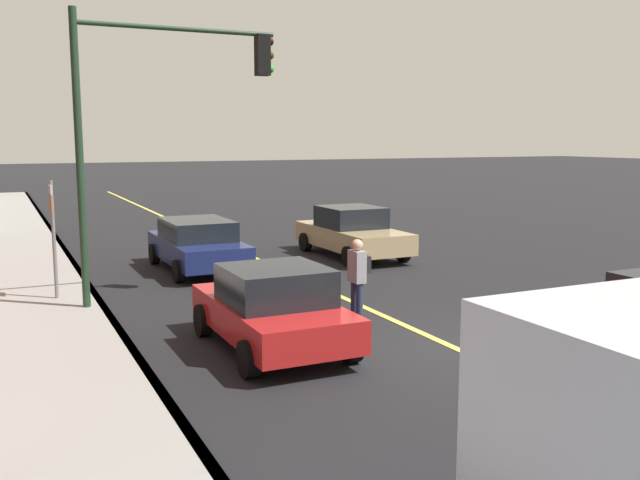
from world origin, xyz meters
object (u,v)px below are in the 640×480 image
Objects in this scene: car_tan at (352,232)px; pedestrian_with_backpack at (358,274)px; street_sign_post at (53,232)px; traffic_light_mast at (155,109)px; car_navy at (197,244)px; car_red at (273,308)px.

car_tan is 2.75× the size of pedestrian_with_backpack.
street_sign_post is (4.25, 5.30, 0.63)m from pedestrian_with_backpack.
car_navy is at bearing -26.11° from traffic_light_mast.
street_sign_post is at bearing 51.30° from pedestrian_with_backpack.
car_tan is at bearing -26.96° from pedestrian_with_backpack.
car_navy is 0.95× the size of car_tan.
traffic_light_mast is at bearing -118.25° from street_sign_post.
traffic_light_mast is at bearing 45.81° from pedestrian_with_backpack.
car_red is at bearing 174.25° from car_navy.
traffic_light_mast reaches higher than pedestrian_with_backpack.
traffic_light_mast is (-3.78, 1.85, 3.54)m from car_navy.
traffic_light_mast is at bearing 14.99° from car_red.
pedestrian_with_backpack reaches higher than car_tan.
car_red is 1.40× the size of street_sign_post.
traffic_light_mast is at bearing 153.89° from car_navy.
car_red is 0.62× the size of traffic_light_mast.
car_red is 2.27× the size of pedestrian_with_backpack.
street_sign_post is (-2.66, 3.94, 0.88)m from car_navy.
street_sign_post reaches higher than pedestrian_with_backpack.
pedestrian_with_backpack is at bearing 153.04° from car_tan.
car_red is at bearing -148.34° from street_sign_post.
traffic_light_mast is (-4.01, 6.85, 3.52)m from car_tan.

